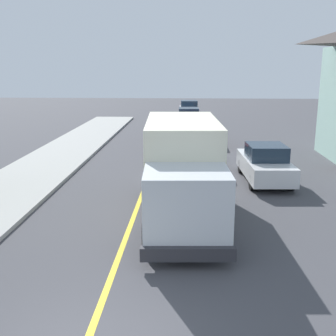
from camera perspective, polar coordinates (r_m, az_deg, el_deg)
name	(u,v)px	position (r m, az deg, el deg)	size (l,w,h in m)	color
centre_line_yellow	(143,191)	(17.04, -3.41, -3.17)	(0.16, 56.00, 0.01)	gold
box_truck	(183,166)	(13.78, 2.04, 0.33)	(2.78, 7.30, 3.20)	#F2EDCC
parked_car_near	(195,154)	(20.35, 3.75, 1.93)	(1.91, 4.44, 1.67)	silver
parked_car_mid	(199,132)	(27.21, 4.30, 4.95)	(1.81, 4.40, 1.67)	maroon
parked_car_far	(189,119)	(34.00, 2.83, 6.75)	(1.95, 4.46, 1.67)	#2D4793
parked_car_furthest	(189,110)	(41.36, 2.90, 8.01)	(1.99, 4.47, 1.67)	#B7B7BC
parked_van_across	(265,164)	(18.77, 13.16, 0.57)	(2.01, 4.48, 1.67)	silver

